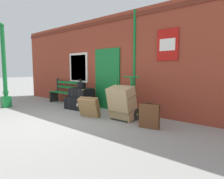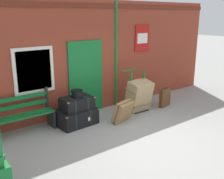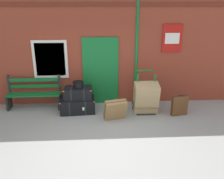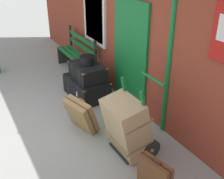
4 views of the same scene
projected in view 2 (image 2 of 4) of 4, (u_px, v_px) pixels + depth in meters
ground_plane at (144, 142)px, 6.07m from camera, size 60.00×60.00×0.00m
brick_facade at (82, 58)px, 7.61m from camera, size 10.40×0.35×3.20m
platform_bench at (20, 116)px, 6.41m from camera, size 1.60×0.43×1.01m
steamer_trunk_base at (77, 117)px, 6.98m from camera, size 1.05×0.72×0.43m
steamer_trunk_middle at (77, 103)px, 6.91m from camera, size 0.81×0.55×0.33m
round_hatbox at (77, 93)px, 6.85m from camera, size 0.31×0.30×0.19m
porters_trolley at (135, 101)px, 8.09m from camera, size 0.71×0.61×1.20m
large_brown_trunk at (139, 96)px, 7.90m from camera, size 0.70×0.62×0.95m
suitcase_olive at (123, 111)px, 7.13m from camera, size 0.66×0.50×0.59m
suitcase_umber at (165, 97)px, 8.36m from camera, size 0.49×0.23×0.62m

